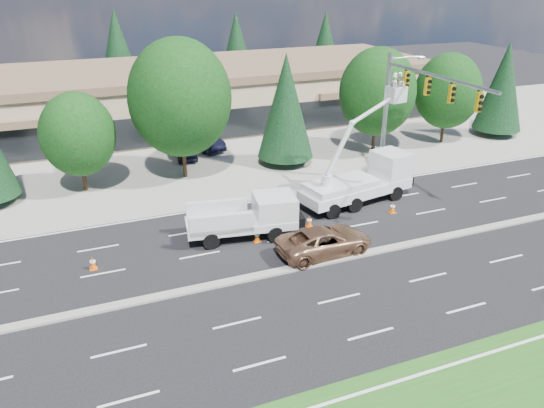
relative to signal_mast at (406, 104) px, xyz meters
name	(u,v)px	position (x,y,z in m)	size (l,w,h in m)	color
ground	(310,266)	(-10.03, -7.04, -6.06)	(140.00, 140.00, 0.00)	black
concrete_apron	(207,152)	(-10.03, 12.96, -6.05)	(140.00, 22.00, 0.01)	gray
road_median	(310,265)	(-10.03, -7.04, -6.00)	(120.00, 0.55, 0.12)	gray
strip_mall	(178,94)	(-10.03, 22.93, -3.23)	(50.40, 15.40, 5.50)	tan
tree_front_c	(78,135)	(-20.03, 7.96, -2.07)	(4.92, 4.92, 6.82)	#332114
tree_front_d	(180,98)	(-13.03, 7.96, -0.21)	(7.19, 7.19, 9.98)	#332114
tree_front_e	(286,106)	(-5.03, 7.96, -1.49)	(4.32, 4.32, 8.51)	#332114
tree_front_f	(378,92)	(2.97, 7.96, -1.06)	(6.15, 6.15, 8.54)	#332114
tree_front_g	(448,91)	(9.97, 7.96, -1.54)	(5.56, 5.56, 7.71)	#332114
tree_front_h	(503,86)	(15.97, 7.96, -1.58)	(4.23, 4.23, 8.34)	#332114
tree_back_b	(118,52)	(-14.03, 34.96, -0.60)	(5.16, 5.16, 10.17)	#332114
tree_back_c	(237,49)	(-0.03, 34.96, -0.97)	(4.81, 4.81, 9.47)	#332114
tree_back_d	(325,45)	(11.97, 34.96, -1.11)	(4.68, 4.68, 9.23)	#332114
signal_mast	(406,104)	(0.00, 0.00, 0.00)	(2.76, 10.16, 9.00)	gray
utility_pickup	(249,221)	(-11.80, -2.70, -5.08)	(6.45, 3.19, 2.36)	silver
bucket_truck	(366,175)	(-2.98, -0.70, -4.25)	(8.30, 3.70, 8.17)	silver
traffic_cone_a	(93,263)	(-20.44, -3.20, -5.72)	(0.40, 0.40, 0.70)	#E75A07
traffic_cone_b	(257,236)	(-11.63, -3.53, -5.72)	(0.40, 0.40, 0.70)	#E75A07
traffic_cone_c	(309,221)	(-8.10, -2.89, -5.72)	(0.40, 0.40, 0.70)	#E75A07
traffic_cone_d	(393,208)	(-2.38, -3.05, -5.72)	(0.40, 0.40, 0.70)	#E75A07
minivan	(325,241)	(-8.71, -6.08, -5.33)	(2.42, 5.24, 1.46)	#8D6244
parked_car_west	(185,150)	(-12.03, 12.14, -5.40)	(1.56, 3.88, 1.32)	black
parked_car_east	(203,139)	(-10.03, 13.96, -5.26)	(1.69, 4.85, 1.60)	black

